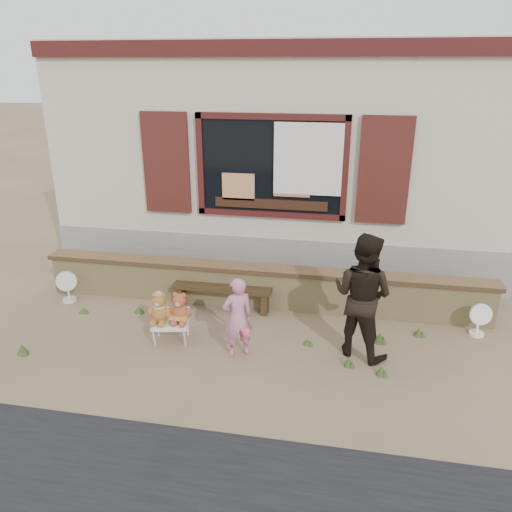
% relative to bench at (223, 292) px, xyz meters
% --- Properties ---
extents(ground, '(80.00, 80.00, 0.00)m').
position_rel_bench_xyz_m(ground, '(0.56, -0.78, -0.29)').
color(ground, brown).
rests_on(ground, ground).
extents(shopfront, '(8.04, 5.13, 4.00)m').
position_rel_bench_xyz_m(shopfront, '(0.56, 3.71, 1.71)').
color(shopfront, '#BFB59B').
rests_on(shopfront, ground).
extents(brick_wall, '(7.10, 0.36, 0.67)m').
position_rel_bench_xyz_m(brick_wall, '(0.56, 0.22, 0.05)').
color(brick_wall, tan).
rests_on(brick_wall, ground).
extents(bench, '(1.56, 0.34, 0.40)m').
position_rel_bench_xyz_m(bench, '(0.00, 0.00, 0.00)').
color(bench, '#2F2110').
rests_on(bench, ground).
extents(folding_chair, '(0.57, 0.52, 0.30)m').
position_rel_bench_xyz_m(folding_chair, '(-0.46, -1.10, -0.02)').
color(folding_chair, silver).
rests_on(folding_chair, ground).
extents(teddy_bear_left, '(0.38, 0.34, 0.45)m').
position_rel_bench_xyz_m(teddy_bear_left, '(-0.60, -1.12, 0.23)').
color(teddy_bear_left, brown).
rests_on(teddy_bear_left, folding_chair).
extents(teddy_bear_right, '(0.38, 0.35, 0.45)m').
position_rel_bench_xyz_m(teddy_bear_right, '(-0.33, -1.07, 0.24)').
color(teddy_bear_right, brown).
rests_on(teddy_bear_right, folding_chair).
extents(child, '(0.48, 0.43, 1.11)m').
position_rel_bench_xyz_m(child, '(0.52, -1.27, 0.26)').
color(child, pink).
rests_on(child, ground).
extents(adult, '(1.02, 0.95, 1.69)m').
position_rel_bench_xyz_m(adult, '(2.10, -0.92, 0.55)').
color(adult, black).
rests_on(adult, ground).
extents(fan_left, '(0.34, 0.22, 0.53)m').
position_rel_bench_xyz_m(fan_left, '(-2.54, -0.21, -0.02)').
color(fan_left, silver).
rests_on(fan_left, ground).
extents(fan_right, '(0.32, 0.21, 0.50)m').
position_rel_bench_xyz_m(fan_right, '(3.77, -0.13, -0.04)').
color(fan_right, white).
rests_on(fan_right, ground).
extents(grass_tufts, '(5.41, 1.62, 0.15)m').
position_rel_bench_xyz_m(grass_tufts, '(0.70, -0.92, -0.23)').
color(grass_tufts, '#344C1E').
rests_on(grass_tufts, ground).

